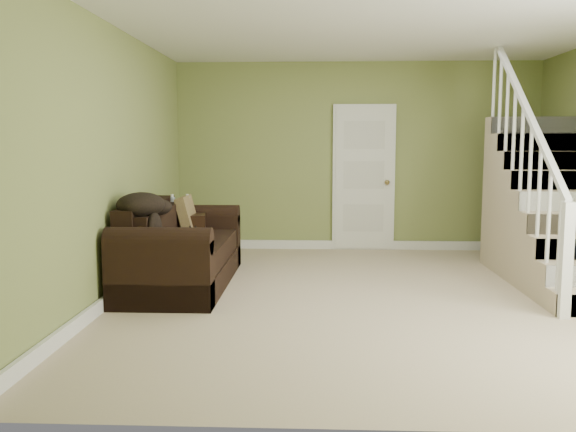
# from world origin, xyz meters

# --- Properties ---
(floor) EXTENTS (5.00, 5.50, 0.01)m
(floor) POSITION_xyz_m (0.00, 0.00, 0.00)
(floor) COLOR tan
(floor) RESTS_ON ground
(ceiling) EXTENTS (5.00, 5.50, 0.01)m
(ceiling) POSITION_xyz_m (0.00, 0.00, 2.60)
(ceiling) COLOR white
(ceiling) RESTS_ON wall_back
(wall_back) EXTENTS (5.00, 0.04, 2.60)m
(wall_back) POSITION_xyz_m (0.00, 2.75, 1.30)
(wall_back) COLOR olive
(wall_back) RESTS_ON floor
(wall_front) EXTENTS (5.00, 0.04, 2.60)m
(wall_front) POSITION_xyz_m (0.00, -2.75, 1.30)
(wall_front) COLOR olive
(wall_front) RESTS_ON floor
(wall_left) EXTENTS (0.04, 5.50, 2.60)m
(wall_left) POSITION_xyz_m (-2.50, 0.00, 1.30)
(wall_left) COLOR olive
(wall_left) RESTS_ON floor
(baseboard_back) EXTENTS (5.00, 0.04, 0.12)m
(baseboard_back) POSITION_xyz_m (0.00, 2.72, 0.06)
(baseboard_back) COLOR white
(baseboard_back) RESTS_ON floor
(baseboard_left) EXTENTS (0.04, 5.50, 0.12)m
(baseboard_left) POSITION_xyz_m (-2.47, 0.00, 0.06)
(baseboard_left) COLOR white
(baseboard_left) RESTS_ON floor
(door) EXTENTS (0.86, 0.12, 2.02)m
(door) POSITION_xyz_m (0.10, 2.71, 1.01)
(door) COLOR white
(door) RESTS_ON floor
(staircase) EXTENTS (1.00, 2.51, 2.82)m
(staircase) POSITION_xyz_m (1.99, 0.97, 0.64)
(staircase) COLOR tan
(staircase) RESTS_ON floor
(sofa) EXTENTS (0.95, 2.21, 0.87)m
(sofa) POSITION_xyz_m (-2.02, 0.49, 0.33)
(sofa) COLOR black
(sofa) RESTS_ON floor
(side_table) EXTENTS (0.64, 0.64, 0.90)m
(side_table) POSITION_xyz_m (-2.14, 1.23, 0.34)
(side_table) COLOR black
(side_table) RESTS_ON floor
(cat) EXTENTS (0.20, 0.43, 0.21)m
(cat) POSITION_xyz_m (-1.78, 0.30, 0.55)
(cat) COLOR black
(cat) RESTS_ON sofa
(banana) EXTENTS (0.14, 0.16, 0.05)m
(banana) POSITION_xyz_m (-1.88, 0.33, 0.50)
(banana) COLOR yellow
(banana) RESTS_ON sofa
(throw_pillow) EXTENTS (0.22, 0.44, 0.46)m
(throw_pillow) POSITION_xyz_m (-2.04, 1.10, 0.66)
(throw_pillow) COLOR #4E391F
(throw_pillow) RESTS_ON sofa
(throw_blanket) EXTENTS (0.53, 0.65, 0.24)m
(throw_blanket) POSITION_xyz_m (-2.24, -0.07, 0.90)
(throw_blanket) COLOR black
(throw_blanket) RESTS_ON sofa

